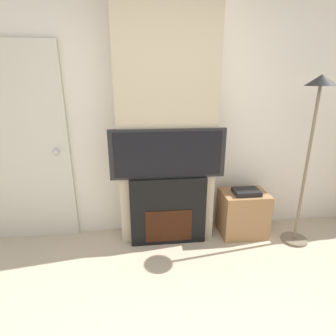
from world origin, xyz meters
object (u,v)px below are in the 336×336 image
Objects in this scene: fireplace at (168,210)px; media_stand at (243,213)px; floor_lamp at (314,123)px; television at (168,154)px.

fireplace is 0.86m from media_stand.
television is at bearing 174.00° from floor_lamp.
floor_lamp is at bearing -21.40° from media_stand.
fireplace is at bearing 90.00° from television.
media_stand is at bearing 3.96° from fireplace.
floor_lamp is 3.10× the size of media_stand.
fireplace is 1.42× the size of media_stand.
television is at bearing -175.91° from media_stand.
media_stand is (0.85, 0.06, -0.72)m from television.
media_stand is (0.85, 0.06, -0.11)m from fireplace.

